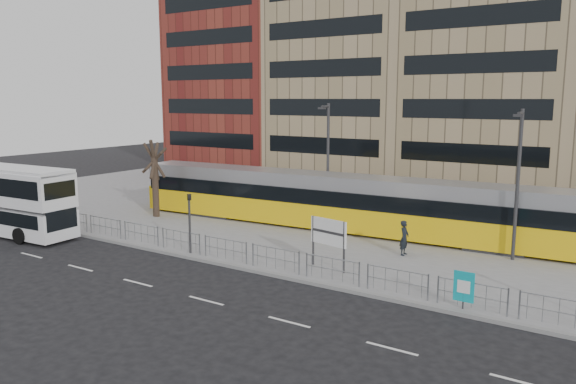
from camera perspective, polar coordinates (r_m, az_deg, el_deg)
The scene contains 15 objects.
ground at distance 27.36m, azimuth -5.88°, elevation -7.66°, with size 120.00×120.00×0.00m, color black.
plaza at distance 37.10m, azimuth 5.91°, elevation -2.97°, with size 64.00×24.00×0.15m, color gray.
kerb at distance 27.38m, azimuth -5.81°, elevation -7.49°, with size 64.00×0.25×0.17m, color gray.
building_row at distance 56.72m, azimuth 18.37°, elevation 13.95°, with size 70.40×18.40×31.20m.
pedestrian_barrier at distance 26.30m, azimuth -1.82°, elevation -6.10°, with size 32.07×0.07×1.10m.
road_markings at distance 23.89m, azimuth -10.14°, elevation -10.34°, with size 62.00×0.12×0.01m, color white.
double_decker_bus at distance 37.55m, azimuth -26.93°, elevation -0.48°, with size 10.37×3.11×4.10m.
tram at distance 34.14m, azimuth 5.29°, elevation -1.04°, with size 28.52×4.55×3.35m.
station_sign at distance 26.24m, azimuth 4.13°, elevation -4.31°, with size 2.05×0.46×2.38m.
ad_panel at distance 22.48m, azimuth 17.43°, elevation -9.22°, with size 0.78×0.08×1.47m.
pedestrian at distance 29.21m, azimuth 11.73°, elevation -4.59°, with size 0.65×0.43×1.79m, color black.
traffic_light_west at distance 29.15m, azimuth -9.98°, elevation -2.37°, with size 0.21×0.23×3.10m.
lamp_post_west at distance 35.91m, azimuth 4.03°, elevation 3.51°, with size 0.45×1.04×7.60m.
lamp_post_east at distance 29.29m, azimuth 22.30°, elevation 1.28°, with size 0.45×1.04×7.41m.
bare_tree at distance 38.35m, azimuth -13.51°, elevation 5.38°, with size 4.45×4.45×7.35m.
Camera 1 is at (16.61, -20.20, 8.05)m, focal length 35.00 mm.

